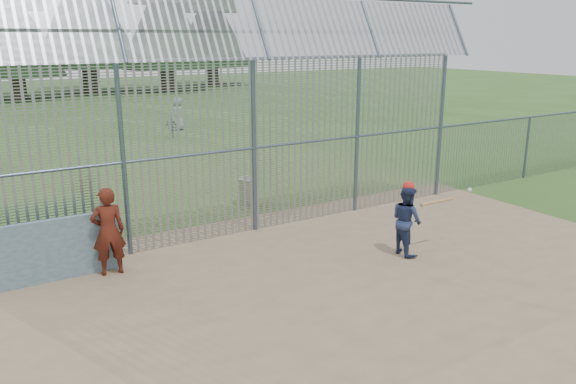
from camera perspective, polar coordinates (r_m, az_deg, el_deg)
ground at (r=10.73m, az=5.66°, el=-9.15°), size 120.00×120.00×0.00m
dirt_infield at (r=10.37m, az=7.34°, el=-10.05°), size 14.00×10.00×0.02m
dugout_wall at (r=11.38m, az=-22.82°, el=-5.49°), size 2.50×0.12×1.20m
batter at (r=12.00m, az=11.95°, el=-2.82°), size 0.63×0.77×1.48m
onlooker at (r=11.24m, az=-17.79°, el=-3.83°), size 0.66×0.47×1.73m
bg_kid_standing at (r=28.54m, az=-11.09°, el=7.81°), size 0.94×0.93×1.63m
bg_kid_seated at (r=26.36m, az=-11.79°, el=6.49°), size 0.62×0.30×1.02m
batting_gear at (r=11.93m, az=13.01°, el=0.13°), size 1.65×0.48×0.55m
trash_can at (r=15.43m, az=-4.14°, el=0.08°), size 0.56×0.56×0.82m
backstop_fence at (r=13.76m, az=3.34°, el=6.66°), size 20.09×0.81×5.30m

